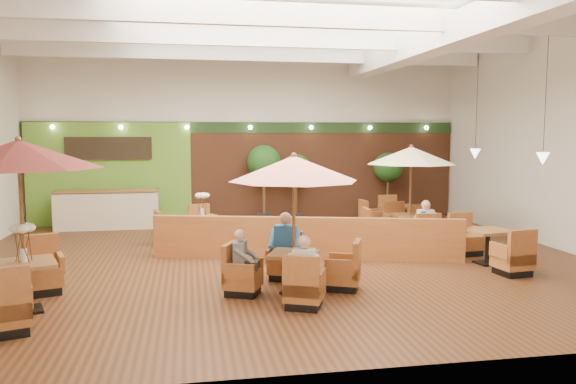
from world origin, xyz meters
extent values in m
plane|color=#381E0F|center=(0.00, 0.00, 0.00)|extent=(14.00, 14.00, 0.00)
cube|color=silver|center=(0.00, 6.00, 2.75)|extent=(14.00, 0.04, 5.50)
cube|color=silver|center=(0.00, -6.00, 2.75)|extent=(14.00, 0.04, 5.50)
cube|color=silver|center=(7.00, 0.00, 2.75)|extent=(0.04, 12.00, 5.50)
cube|color=white|center=(0.00, 0.00, 5.50)|extent=(14.00, 12.00, 0.04)
cube|color=brown|center=(0.00, 5.94, 1.60)|extent=(13.90, 0.10, 3.20)
cube|color=#1E3819|center=(0.00, 5.93, 3.05)|extent=(13.90, 0.12, 0.35)
cube|color=#60982C|center=(-4.40, 5.88, 1.60)|extent=(5.00, 0.08, 3.20)
cube|color=black|center=(-4.40, 5.80, 2.40)|extent=(2.60, 0.08, 0.70)
cube|color=white|center=(3.50, 0.00, 4.95)|extent=(0.60, 11.00, 0.60)
cube|color=white|center=(0.00, -1.30, 5.15)|extent=(13.60, 0.12, 0.45)
cube|color=white|center=(0.00, 1.30, 5.15)|extent=(13.60, 0.12, 0.45)
cube|color=white|center=(0.00, 4.00, 5.15)|extent=(13.60, 0.12, 0.45)
cylinder|color=black|center=(5.80, -1.00, 3.90)|extent=(0.01, 0.01, 3.20)
cone|color=white|center=(5.80, -1.00, 2.30)|extent=(0.28, 0.28, 0.28)
cylinder|color=black|center=(5.80, 2.00, 3.90)|extent=(0.01, 0.01, 3.20)
cone|color=white|center=(5.80, 2.00, 2.30)|extent=(0.28, 0.28, 0.28)
sphere|color=#FFEAC6|center=(-6.00, 5.70, 3.05)|extent=(0.14, 0.14, 0.14)
sphere|color=#FFEAC6|center=(-4.00, 5.70, 3.05)|extent=(0.14, 0.14, 0.14)
sphere|color=#FFEAC6|center=(-2.00, 5.70, 3.05)|extent=(0.14, 0.14, 0.14)
sphere|color=#FFEAC6|center=(0.00, 5.70, 3.05)|extent=(0.14, 0.14, 0.14)
sphere|color=#FFEAC6|center=(2.00, 5.70, 3.05)|extent=(0.14, 0.14, 0.14)
sphere|color=#FFEAC6|center=(4.00, 5.70, 3.05)|extent=(0.14, 0.14, 0.14)
sphere|color=#FFEAC6|center=(6.00, 5.70, 3.05)|extent=(0.14, 0.14, 0.14)
cube|color=beige|center=(-4.40, 5.10, 0.55)|extent=(3.00, 0.70, 1.10)
cube|color=brown|center=(-4.40, 5.10, 1.15)|extent=(3.00, 0.75, 0.06)
cube|color=brown|center=(0.62, -0.03, 0.49)|extent=(6.86, 1.98, 0.98)
cube|color=brown|center=(-4.60, -2.89, 0.78)|extent=(1.17, 1.17, 0.07)
cylinder|color=black|center=(-4.60, -2.89, 0.40)|extent=(0.11, 0.11, 0.72)
cube|color=black|center=(-4.60, -2.89, 0.02)|extent=(0.62, 0.62, 0.04)
cube|color=brown|center=(-4.60, -3.93, 0.33)|extent=(0.85, 0.85, 0.35)
cube|color=brown|center=(-4.30, -3.83, 0.54)|extent=(0.27, 0.60, 0.30)
cube|color=black|center=(-4.60, -3.93, 0.08)|extent=(0.76, 0.76, 0.15)
cube|color=brown|center=(-4.60, -1.86, 0.33)|extent=(0.85, 0.85, 0.35)
cube|color=brown|center=(-4.51, -1.59, 0.65)|extent=(0.67, 0.31, 0.76)
cube|color=brown|center=(-4.30, -1.76, 0.54)|extent=(0.27, 0.60, 0.30)
cube|color=brown|center=(-4.90, -1.96, 0.54)|extent=(0.27, 0.60, 0.30)
cube|color=black|center=(-4.60, -1.86, 0.08)|extent=(0.76, 0.76, 0.15)
cylinder|color=brown|center=(-4.60, -2.89, 1.36)|extent=(0.06, 0.06, 2.72)
cone|color=#501A17|center=(-4.60, -2.89, 2.54)|extent=(2.61, 2.61, 0.45)
sphere|color=brown|center=(-4.60, -2.89, 2.77)|extent=(0.10, 0.10, 0.10)
cylinder|color=silver|center=(-4.60, -2.89, 0.93)|extent=(0.10, 0.10, 0.22)
cube|color=brown|center=(-0.14, -2.55, 0.70)|extent=(1.08, 1.08, 0.06)
cylinder|color=black|center=(-0.14, -2.55, 0.36)|extent=(0.10, 0.10, 0.64)
cube|color=black|center=(-0.14, -2.55, 0.02)|extent=(0.57, 0.57, 0.04)
cube|color=brown|center=(-0.14, -3.47, 0.29)|extent=(0.79, 0.79, 0.31)
cube|color=brown|center=(-0.04, -3.71, 0.58)|extent=(0.59, 0.32, 0.68)
cube|color=brown|center=(-0.40, -3.36, 0.48)|extent=(0.28, 0.52, 0.27)
cube|color=brown|center=(0.12, -3.58, 0.48)|extent=(0.28, 0.52, 0.27)
cube|color=black|center=(-0.14, -3.47, 0.07)|extent=(0.70, 0.70, 0.14)
cube|color=brown|center=(-0.14, -1.63, 0.29)|extent=(0.79, 0.79, 0.31)
cube|color=brown|center=(-0.24, -1.40, 0.58)|extent=(0.59, 0.32, 0.68)
cube|color=brown|center=(0.12, -1.74, 0.48)|extent=(0.28, 0.52, 0.27)
cube|color=brown|center=(-0.40, -1.52, 0.48)|extent=(0.28, 0.52, 0.27)
cube|color=black|center=(-0.14, -1.63, 0.07)|extent=(0.70, 0.70, 0.14)
cube|color=brown|center=(-1.06, -2.55, 0.29)|extent=(0.79, 0.79, 0.31)
cube|color=brown|center=(-0.83, -2.45, 0.58)|extent=(0.32, 0.59, 0.68)
cube|color=brown|center=(-0.95, -2.29, 0.48)|extent=(0.52, 0.28, 0.27)
cube|color=brown|center=(-1.17, -2.81, 0.48)|extent=(0.52, 0.28, 0.27)
cube|color=black|center=(-1.06, -2.55, 0.07)|extent=(0.70, 0.70, 0.14)
cube|color=brown|center=(0.78, -2.55, 0.29)|extent=(0.79, 0.79, 0.31)
cube|color=brown|center=(0.55, -2.65, 0.58)|extent=(0.32, 0.59, 0.68)
cube|color=brown|center=(0.67, -2.81, 0.48)|extent=(0.52, 0.28, 0.27)
cube|color=brown|center=(0.89, -2.29, 0.48)|extent=(0.52, 0.28, 0.27)
cube|color=black|center=(0.78, -2.55, 0.07)|extent=(0.70, 0.70, 0.14)
cylinder|color=brown|center=(-0.14, -2.55, 1.21)|extent=(0.06, 0.06, 2.42)
cone|color=#F77E77|center=(-0.14, -2.55, 2.24)|extent=(2.33, 2.33, 0.45)
sphere|color=brown|center=(-0.14, -2.55, 2.47)|extent=(0.10, 0.10, 0.10)
cube|color=brown|center=(3.72, 1.48, 0.71)|extent=(0.86, 0.86, 0.06)
cylinder|color=black|center=(3.72, 1.48, 0.37)|extent=(0.10, 0.10, 0.65)
cube|color=black|center=(3.72, 1.48, 0.02)|extent=(0.46, 0.46, 0.04)
cube|color=brown|center=(3.72, 0.54, 0.30)|extent=(0.63, 0.63, 0.32)
cube|color=brown|center=(3.73, 0.29, 0.59)|extent=(0.62, 0.11, 0.69)
cube|color=brown|center=(3.44, 0.55, 0.49)|extent=(0.09, 0.55, 0.28)
cube|color=brown|center=(4.01, 0.54, 0.49)|extent=(0.09, 0.55, 0.28)
cube|color=black|center=(3.72, 0.54, 0.07)|extent=(0.56, 0.56, 0.14)
cube|color=brown|center=(3.72, 2.42, 0.30)|extent=(0.63, 0.63, 0.32)
cube|color=brown|center=(3.72, 2.68, 0.59)|extent=(0.62, 0.11, 0.69)
cube|color=brown|center=(4.01, 2.41, 0.49)|extent=(0.09, 0.55, 0.28)
cube|color=brown|center=(3.44, 2.43, 0.49)|extent=(0.09, 0.55, 0.28)
cube|color=black|center=(3.72, 2.42, 0.07)|extent=(0.56, 0.56, 0.14)
cube|color=brown|center=(2.79, 1.48, 0.30)|extent=(0.63, 0.63, 0.32)
cube|color=brown|center=(3.04, 1.49, 0.59)|extent=(0.11, 0.62, 0.69)
cube|color=brown|center=(2.79, 1.77, 0.49)|extent=(0.55, 0.09, 0.28)
cube|color=brown|center=(2.78, 1.20, 0.49)|extent=(0.55, 0.09, 0.28)
cube|color=black|center=(2.79, 1.48, 0.07)|extent=(0.56, 0.56, 0.14)
cylinder|color=brown|center=(3.72, 1.48, 1.24)|extent=(0.06, 0.06, 2.47)
cone|color=beige|center=(3.72, 1.48, 2.29)|extent=(2.37, 2.37, 0.45)
sphere|color=brown|center=(3.72, 1.48, 2.52)|extent=(0.10, 0.10, 0.10)
cube|color=brown|center=(-1.65, 2.30, 0.68)|extent=(0.97, 0.97, 0.06)
cylinder|color=black|center=(-1.65, 2.30, 0.35)|extent=(0.09, 0.09, 0.62)
cube|color=black|center=(-1.65, 2.30, 0.02)|extent=(0.51, 0.51, 0.04)
cube|color=brown|center=(-1.65, 1.40, 0.28)|extent=(0.71, 0.71, 0.30)
cube|color=brown|center=(-1.70, 1.16, 0.57)|extent=(0.59, 0.23, 0.66)
cube|color=brown|center=(-1.91, 1.33, 0.47)|extent=(0.20, 0.52, 0.26)
cube|color=brown|center=(-1.38, 1.46, 0.47)|extent=(0.20, 0.52, 0.26)
cube|color=black|center=(-1.65, 1.40, 0.07)|extent=(0.63, 0.63, 0.13)
cube|color=brown|center=(-1.65, 3.19, 0.28)|extent=(0.71, 0.71, 0.30)
cube|color=brown|center=(-1.59, 3.43, 0.57)|extent=(0.59, 0.23, 0.66)
cube|color=brown|center=(-1.38, 3.26, 0.47)|extent=(0.20, 0.52, 0.26)
cube|color=brown|center=(-1.91, 3.13, 0.47)|extent=(0.20, 0.52, 0.26)
cube|color=black|center=(-1.65, 3.19, 0.07)|extent=(0.63, 0.63, 0.13)
cube|color=brown|center=(-2.54, 2.30, 0.28)|extent=(0.71, 0.71, 0.30)
cube|color=brown|center=(-2.30, 2.24, 0.57)|extent=(0.23, 0.59, 0.66)
cube|color=brown|center=(-2.61, 2.56, 0.47)|extent=(0.52, 0.20, 0.26)
cube|color=brown|center=(-2.48, 2.03, 0.47)|extent=(0.52, 0.20, 0.26)
cube|color=black|center=(-2.54, 2.30, 0.07)|extent=(0.63, 0.63, 0.13)
cylinder|color=silver|center=(-1.65, 2.30, 0.82)|extent=(0.10, 0.10, 0.22)
cube|color=brown|center=(4.46, -1.14, 0.74)|extent=(0.97, 0.97, 0.06)
cylinder|color=black|center=(4.46, -1.14, 0.38)|extent=(0.10, 0.10, 0.68)
cube|color=black|center=(4.46, -1.14, 0.02)|extent=(0.51, 0.51, 0.04)
cube|color=brown|center=(4.46, -2.12, 0.31)|extent=(0.71, 0.71, 0.33)
cube|color=brown|center=(4.43, -2.38, 0.61)|extent=(0.64, 0.18, 0.72)
cube|color=brown|center=(4.17, -2.15, 0.51)|extent=(0.15, 0.57, 0.29)
cube|color=brown|center=(4.76, -2.08, 0.51)|extent=(0.15, 0.57, 0.29)
cube|color=black|center=(4.46, -2.12, 0.07)|extent=(0.63, 0.63, 0.14)
cube|color=brown|center=(4.46, -0.17, 0.31)|extent=(0.71, 0.71, 0.33)
cube|color=brown|center=(4.49, 0.09, 0.61)|extent=(0.64, 0.18, 0.72)
cube|color=brown|center=(4.76, -0.13, 0.51)|extent=(0.15, 0.57, 0.29)
cube|color=brown|center=(4.17, -0.21, 0.51)|extent=(0.15, 0.57, 0.29)
cube|color=black|center=(4.46, -0.17, 0.07)|extent=(0.63, 0.63, 0.14)
cube|color=brown|center=(4.20, 3.26, 0.70)|extent=(0.86, 0.86, 0.06)
cylinder|color=black|center=(4.20, 3.26, 0.36)|extent=(0.10, 0.10, 0.64)
cube|color=black|center=(4.20, 3.26, 0.02)|extent=(0.46, 0.46, 0.04)
cube|color=brown|center=(4.20, 2.33, 0.29)|extent=(0.63, 0.63, 0.31)
cube|color=brown|center=(4.19, 2.08, 0.59)|extent=(0.61, 0.12, 0.68)
cube|color=brown|center=(3.92, 2.32, 0.49)|extent=(0.10, 0.54, 0.27)
cube|color=brown|center=(4.48, 2.34, 0.49)|extent=(0.10, 0.54, 0.27)
cube|color=black|center=(4.20, 2.33, 0.07)|extent=(0.56, 0.56, 0.14)
cube|color=brown|center=(4.20, 4.19, 0.29)|extent=(0.63, 0.63, 0.31)
cube|color=brown|center=(4.21, 4.44, 0.59)|extent=(0.61, 0.12, 0.68)
cube|color=brown|center=(4.48, 4.20, 0.49)|extent=(0.10, 0.54, 0.27)
cube|color=brown|center=(3.92, 4.17, 0.49)|extent=(0.10, 0.54, 0.27)
cube|color=black|center=(4.20, 4.19, 0.07)|extent=(0.56, 0.56, 0.14)
cube|color=brown|center=(3.27, 3.26, 0.29)|extent=(0.63, 0.63, 0.31)
cube|color=brown|center=(3.53, 3.25, 0.59)|extent=(0.12, 0.61, 0.68)
cube|color=brown|center=(3.26, 3.54, 0.49)|extent=(0.54, 0.10, 0.27)
cube|color=brown|center=(3.29, 2.98, 0.49)|extent=(0.54, 0.10, 0.27)
cube|color=black|center=(3.27, 3.26, 0.07)|extent=(0.56, 0.56, 0.14)
cylinder|color=black|center=(0.38, 5.30, 0.17)|extent=(0.45, 0.45, 0.34)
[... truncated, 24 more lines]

